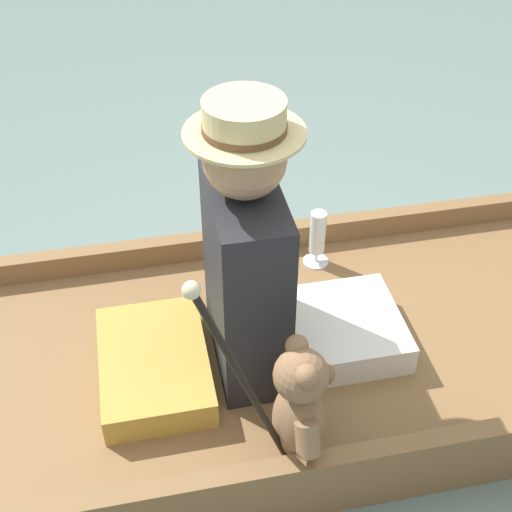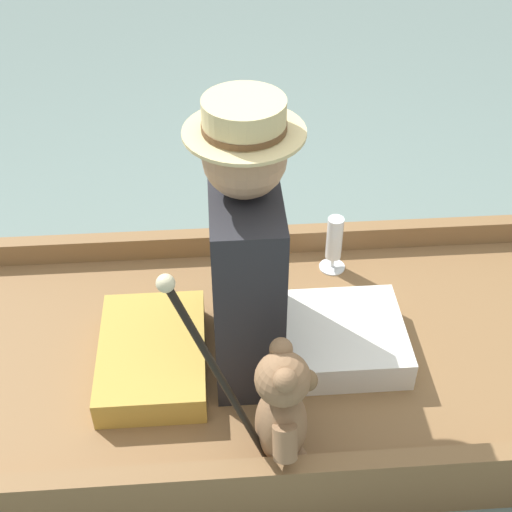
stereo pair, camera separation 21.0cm
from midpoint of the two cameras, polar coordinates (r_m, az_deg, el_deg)
name	(u,v)px [view 2 (the right image)]	position (r m, az deg, el deg)	size (l,w,h in m)	color
ground_plane	(291,376)	(2.55, 5.25, -9.64)	(16.00, 16.00, 0.00)	slate
punt_boat	(292,360)	(2.48, 5.36, -8.38)	(1.11, 2.50, 0.25)	brown
seat_cushion	(153,355)	(2.33, -5.71, -8.03)	(0.48, 0.34, 0.10)	#B7933D
seated_person	(265,270)	(2.14, 3.56, -1.22)	(0.42, 0.68, 0.94)	white
teddy_bear	(283,410)	(2.01, 5.22, -12.31)	(0.29, 0.17, 0.42)	#846042
wine_glass	(334,241)	(2.66, 8.54, 1.13)	(0.10, 0.10, 0.23)	silver
walking_cane	(213,365)	(1.78, -0.05, -8.90)	(0.04, 0.27, 0.74)	black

